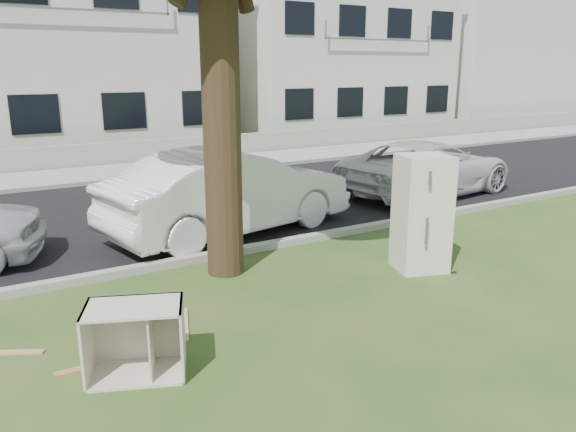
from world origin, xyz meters
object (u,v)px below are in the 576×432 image
cabinet (136,340)px  car_center (230,192)px  fridge (422,213)px  car_right (428,168)px

cabinet → car_center: size_ratio=0.20×
cabinet → car_center: 5.03m
fridge → car_right: fridge is taller
fridge → car_center: (-1.64, 3.22, -0.09)m
cabinet → car_right: bearing=50.7°
car_center → car_right: bearing=-95.4°
car_right → car_center: bearing=88.4°
cabinet → car_center: bearing=76.0°
car_right → cabinet: bearing=111.2°
fridge → cabinet: bearing=-150.6°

